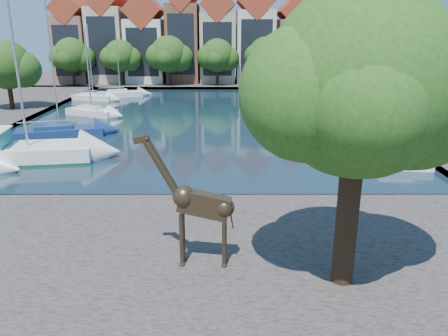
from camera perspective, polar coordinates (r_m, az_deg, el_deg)
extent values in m
plane|color=#38332B|center=(25.49, -6.92, -4.44)|extent=(160.00, 160.00, 0.00)
cube|color=black|center=(48.47, -3.67, 6.40)|extent=(38.00, 50.00, 0.08)
cube|color=#504945|center=(19.14, -9.39, -11.69)|extent=(50.00, 14.00, 0.50)
cube|color=#504945|center=(80.03, -2.27, 11.09)|extent=(60.00, 16.00, 0.50)
cube|color=#504945|center=(53.09, 24.53, 6.06)|extent=(14.00, 52.00, 0.50)
cylinder|color=#332114|center=(16.37, 15.83, -5.72)|extent=(0.80, 0.80, 5.50)
sphere|color=#1A4C15|center=(15.19, 17.33, 10.68)|extent=(6.40, 6.40, 6.40)
sphere|color=#1A4C15|center=(16.21, 23.37, 8.15)|extent=(4.80, 4.80, 4.80)
sphere|color=#1A4C15|center=(14.42, 10.89, 9.53)|extent=(4.48, 4.48, 4.48)
cube|color=#865C49|center=(83.66, -18.80, 14.44)|extent=(5.39, 9.00, 11.00)
cube|color=maroon|center=(83.64, -19.28, 19.01)|extent=(5.44, 9.18, 5.44)
cube|color=black|center=(79.42, -19.82, 14.20)|extent=(4.40, 0.05, 8.25)
cube|color=#C1AD94|center=(81.96, -14.73, 15.26)|extent=(5.88, 9.00, 12.50)
cube|color=black|center=(77.63, -15.56, 15.09)|extent=(4.80, 0.05, 9.38)
cube|color=silver|center=(80.66, -10.05, 14.81)|extent=(6.37, 9.00, 10.50)
cube|color=maroon|center=(80.62, -10.32, 19.55)|extent=(6.43, 9.18, 6.43)
cube|color=black|center=(76.25, -10.62, 14.63)|extent=(5.20, 0.05, 7.88)
cube|color=brown|center=(79.77, -5.31, 15.87)|extent=(5.39, 9.00, 13.00)
cube|color=black|center=(75.31, -5.62, 15.75)|extent=(4.40, 0.05, 9.75)
cube|color=tan|center=(79.50, -0.83, 15.39)|extent=(5.88, 9.00, 11.50)
cube|color=maroon|center=(79.51, -0.85, 20.49)|extent=(5.94, 9.18, 5.94)
cube|color=black|center=(75.02, -0.87, 15.25)|extent=(4.80, 0.05, 8.62)
cube|color=beige|center=(79.67, 4.03, 15.54)|extent=(6.37, 9.00, 12.00)
cube|color=maroon|center=(79.72, 4.15, 20.88)|extent=(6.43, 9.18, 6.43)
cube|color=black|center=(75.20, 4.27, 15.40)|extent=(5.20, 0.05, 9.00)
cube|color=brown|center=(80.41, 8.80, 14.87)|extent=(5.39, 9.00, 10.50)
cube|color=maroon|center=(80.36, 9.03, 19.47)|extent=(5.44, 9.18, 5.44)
cube|color=black|center=(75.99, 9.31, 14.68)|extent=(4.40, 0.05, 7.88)
cylinder|color=#332114|center=(78.41, -19.06, 11.37)|extent=(0.50, 0.50, 3.20)
sphere|color=#1C3C11|center=(78.16, -19.31, 13.76)|extent=(5.60, 5.60, 5.60)
sphere|color=#1C3C11|center=(77.96, -18.00, 13.46)|extent=(4.20, 4.20, 4.20)
sphere|color=#1C3C11|center=(78.31, -20.47, 13.44)|extent=(3.92, 3.92, 3.92)
cylinder|color=#332114|center=(76.23, -13.25, 11.71)|extent=(0.50, 0.50, 3.20)
sphere|color=#1C3C11|center=(75.98, -13.42, 14.07)|extent=(5.20, 5.20, 5.20)
sphere|color=#1C3C11|center=(75.97, -12.16, 13.76)|extent=(3.90, 3.90, 3.90)
sphere|color=#1C3C11|center=(75.94, -14.55, 13.79)|extent=(3.64, 3.64, 3.64)
cylinder|color=#332114|center=(74.85, -7.14, 11.93)|extent=(0.50, 0.50, 3.20)
sphere|color=#1C3C11|center=(74.58, -7.24, 14.52)|extent=(6.00, 6.00, 6.00)
sphere|color=#1C3C11|center=(74.72, -5.78, 14.12)|extent=(4.50, 4.50, 4.50)
sphere|color=#1C3C11|center=(74.42, -8.57, 14.23)|extent=(4.20, 4.20, 4.20)
cylinder|color=#332114|center=(74.31, -0.87, 12.02)|extent=(0.50, 0.50, 3.20)
sphere|color=#1C3C11|center=(74.05, -0.88, 14.50)|extent=(5.40, 5.40, 5.40)
sphere|color=#1C3C11|center=(74.38, 0.41, 14.09)|extent=(4.05, 4.05, 4.05)
sphere|color=#1C3C11|center=(73.70, -2.08, 14.26)|extent=(3.78, 3.78, 3.78)
cylinder|color=#332114|center=(74.62, 5.42, 11.97)|extent=(0.50, 0.50, 3.20)
sphere|color=#1C3C11|center=(74.36, 5.50, 14.53)|extent=(5.80, 5.80, 5.80)
sphere|color=#1C3C11|center=(74.88, 6.83, 14.06)|extent=(4.35, 4.35, 4.35)
sphere|color=#1C3C11|center=(73.85, 4.25, 14.31)|extent=(4.06, 4.06, 4.06)
cylinder|color=#332114|center=(75.79, 11.58, 11.78)|extent=(0.50, 0.50, 3.20)
sphere|color=#1C3C11|center=(75.54, 11.74, 14.16)|extent=(5.20, 5.20, 5.20)
sphere|color=#1C3C11|center=(76.19, 12.85, 13.73)|extent=(3.90, 3.90, 3.90)
sphere|color=#1C3C11|center=(74.89, 10.68, 13.99)|extent=(3.64, 3.64, 3.64)
cylinder|color=#332114|center=(57.67, -26.10, 8.65)|extent=(0.54, 0.54, 3.40)
sphere|color=#1C3C11|center=(57.34, -26.57, 11.97)|extent=(5.60, 5.60, 5.60)
sphere|color=#1C3C11|center=(56.94, -24.81, 11.61)|extent=(4.20, 4.20, 4.20)
cylinder|color=#372B1B|center=(17.52, -5.57, -9.43)|extent=(0.17, 0.17, 2.21)
cylinder|color=#372B1B|center=(17.93, -5.35, -8.75)|extent=(0.17, 0.17, 2.21)
cylinder|color=#372B1B|center=(17.35, 0.01, -9.61)|extent=(0.17, 0.17, 2.21)
cylinder|color=#372B1B|center=(17.77, 0.10, -8.93)|extent=(0.17, 0.17, 2.21)
cube|color=#372B1B|center=(17.00, -2.61, -4.76)|extent=(2.17, 0.70, 1.29)
cylinder|color=#372B1B|center=(16.73, -8.03, -0.06)|extent=(1.43, 0.39, 2.29)
cube|color=#372B1B|center=(16.59, -10.77, 3.68)|extent=(0.62, 0.22, 0.35)
cube|color=silver|center=(36.24, -26.33, 1.90)|extent=(12.55, 5.29, 1.46)
cylinder|color=#B2B2B7|center=(34.84, -25.43, 11.56)|extent=(0.18, 0.18, 11.23)
cube|color=navy|center=(42.91, -20.64, 4.55)|extent=(7.99, 4.74, 1.03)
cube|color=navy|center=(42.84, -20.69, 4.99)|extent=(3.70, 2.74, 0.57)
cylinder|color=#B2B2B7|center=(42.02, -21.64, 13.38)|extent=(0.14, 0.14, 12.71)
cube|color=silver|center=(52.41, -16.86, 7.11)|extent=(6.35, 4.42, 0.95)
cube|color=silver|center=(52.36, -16.89, 7.46)|extent=(3.01, 2.44, 0.53)
cylinder|color=#B2B2B7|center=(51.81, -17.32, 12.12)|extent=(0.13, 0.13, 8.68)
cube|color=silver|center=(63.80, -16.68, 8.90)|extent=(6.18, 3.54, 0.90)
cube|color=silver|center=(63.76, -16.70, 9.17)|extent=(2.85, 2.07, 0.50)
cylinder|color=#B2B2B7|center=(63.29, -17.08, 13.31)|extent=(0.12, 0.12, 9.37)
cube|color=silver|center=(66.05, -13.40, 9.46)|extent=(6.67, 3.95, 0.94)
cube|color=silver|center=(66.01, -13.41, 9.73)|extent=(3.09, 2.28, 0.52)
cylinder|color=#B2B2B7|center=(65.52, -13.75, 14.30)|extent=(0.13, 0.13, 10.67)
cube|color=white|center=(33.48, 20.88, 0.81)|extent=(5.76, 2.61, 0.80)
cube|color=white|center=(33.41, 20.93, 1.24)|extent=(2.58, 1.65, 0.44)
cylinder|color=#B2B2B7|center=(32.61, 21.67, 7.65)|extent=(0.11, 0.11, 7.69)
cube|color=navy|center=(47.05, 11.00, 6.31)|extent=(5.70, 3.74, 0.80)
cube|color=navy|center=(46.99, 11.02, 6.62)|extent=(2.68, 2.10, 0.44)
cylinder|color=#B2B2B7|center=(46.30, 11.40, 12.87)|extent=(0.11, 0.11, 10.37)
cube|color=silver|center=(49.81, 10.39, 7.09)|extent=(6.50, 3.87, 1.01)
cube|color=silver|center=(49.75, 10.42, 7.47)|extent=(3.01, 2.23, 0.56)
cylinder|color=#B2B2B7|center=(49.14, 10.73, 12.93)|extent=(0.13, 0.13, 9.62)
cube|color=white|center=(62.37, 8.86, 9.25)|extent=(5.64, 2.06, 0.91)
cube|color=white|center=(62.32, 8.87, 9.52)|extent=(2.48, 1.42, 0.51)
cylinder|color=#B2B2B7|center=(61.93, 9.03, 12.68)|extent=(0.12, 0.12, 7.00)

